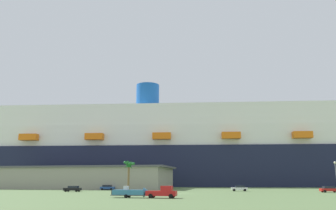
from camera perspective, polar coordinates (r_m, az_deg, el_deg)
ground_plane at (r=116.61m, az=4.05°, el=-13.95°), size 600.00×600.00×0.00m
cruise_ship at (r=165.36m, az=10.69°, el=-7.69°), size 302.67×46.87×53.98m
terminal_building at (r=129.99m, az=-14.82°, el=-11.69°), size 69.46×30.82×7.76m
pickup_truck at (r=64.51m, az=-0.88°, el=-14.43°), size 5.73×2.60×2.20m
small_boat_on_trailer at (r=65.97m, az=-5.95°, el=-14.39°), size 8.52×2.37×2.15m
palm_tree at (r=98.33m, az=-6.60°, el=-10.44°), size 3.49×3.28×8.57m
street_lamp at (r=94.85m, az=26.33°, el=-10.08°), size 0.56×0.56×7.70m
parked_car_white_van at (r=102.66m, az=11.90°, el=-13.49°), size 4.61×2.15×1.58m
parked_car_red_hatchback at (r=100.03m, az=25.45°, el=-12.63°), size 4.91×2.33×1.58m
parked_car_black_coupe at (r=99.53m, az=-15.70°, el=-13.35°), size 4.68×2.25×1.58m
parked_car_blue_suv at (r=111.33m, az=-10.12°, el=-13.45°), size 4.53×2.16×1.58m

